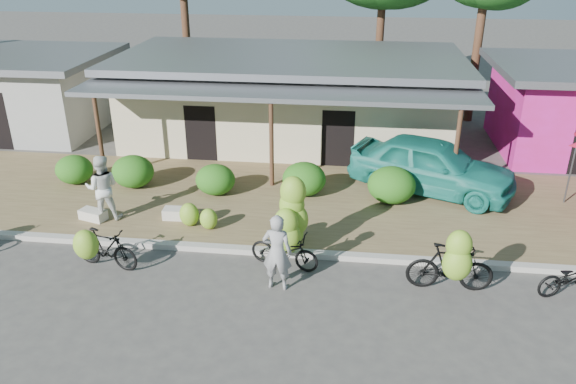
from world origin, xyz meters
name	(u,v)px	position (x,y,z in m)	size (l,w,h in m)	color
ground	(232,298)	(0.00, 0.00, 0.00)	(100.00, 100.00, 0.00)	#43413E
sidewalk	(267,201)	(0.00, 5.00, 0.06)	(60.00, 6.00, 0.12)	olive
curb	(249,250)	(0.00, 2.00, 0.07)	(60.00, 0.25, 0.15)	#A8A399
shop_main	(290,97)	(0.00, 10.93, 1.72)	(13.00, 8.50, 3.35)	#BBB08D
shop_pink	(573,107)	(10.50, 10.99, 1.67)	(6.00, 6.00, 3.25)	#C81E92
shop_grey	(24,91)	(-11.00, 10.99, 1.62)	(7.00, 6.00, 3.15)	gray
hedge_0	(74,170)	(-6.32, 5.49, 0.58)	(1.19, 1.07, 0.93)	#225A14
hedge_1	(133,171)	(-4.34, 5.45, 0.64)	(1.32, 1.19, 1.03)	#225A14
hedge_2	(215,180)	(-1.62, 5.21, 0.60)	(1.22, 1.10, 0.95)	#225A14
hedge_3	(304,179)	(1.09, 5.49, 0.64)	(1.33, 1.20, 1.04)	#225A14
hedge_4	(392,185)	(3.71, 5.26, 0.67)	(1.42, 1.28, 1.11)	#225A14
hedge_5	(478,188)	(6.25, 5.48, 0.62)	(1.28, 1.15, 1.00)	#225A14
bike_left	(102,248)	(-3.31, 0.80, 0.61)	(1.77, 1.30, 1.34)	black
bike_center	(289,230)	(1.06, 1.74, 0.87)	(1.84, 1.33, 2.18)	black
bike_right	(452,264)	(4.83, 0.80, 0.75)	(1.94, 1.19, 1.84)	black
bike_far_right	(573,278)	(7.54, 1.07, 0.44)	(1.79, 1.08, 0.89)	black
loose_banana_a	(189,214)	(-1.84, 3.07, 0.46)	(0.54, 0.46, 0.67)	#88C330
loose_banana_b	(209,219)	(-1.26, 2.94, 0.42)	(0.48, 0.41, 0.60)	#88C330
loose_banana_c	(293,228)	(1.07, 2.68, 0.43)	(0.50, 0.42, 0.62)	#88C330
sack_near	(179,213)	(-2.27, 3.45, 0.27)	(0.85, 0.40, 0.30)	beige
sack_far	(93,215)	(-4.64, 3.10, 0.26)	(0.75, 0.38, 0.28)	beige
vendor	(277,252)	(0.95, 0.56, 0.93)	(0.68, 0.44, 1.86)	gray
bystander	(102,188)	(-4.30, 3.21, 1.06)	(0.91, 0.71, 1.88)	silver
teal_van	(432,165)	(4.96, 6.25, 0.97)	(2.02, 5.01, 1.71)	#1B7D70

